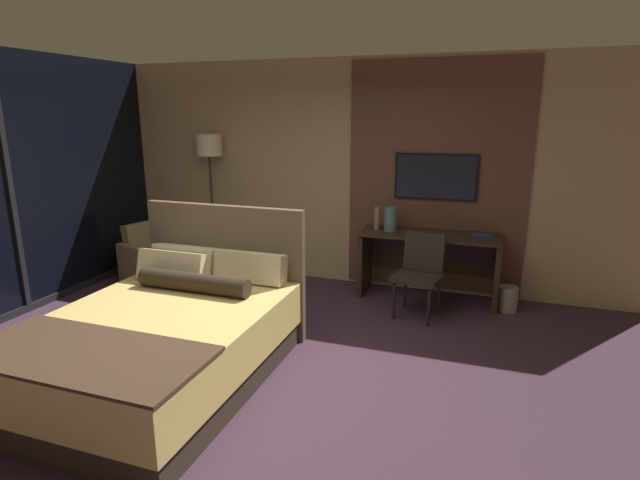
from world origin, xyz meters
TOP-DOWN VIEW (x-y plane):
  - ground_plane at (0.00, 0.00)m, footprint 16.00×16.00m
  - wall_back_tv_panel at (0.14, 2.59)m, footprint 7.20×0.09m
  - wall_left_window at (-3.00, 0.40)m, footprint 0.06×6.00m
  - bed at (-0.64, -0.31)m, footprint 1.67×2.26m
  - desk at (1.16, 2.29)m, footprint 1.59×0.56m
  - tv at (1.16, 2.52)m, footprint 0.96×0.04m
  - desk_chair at (1.14, 1.75)m, footprint 0.55×0.54m
  - armchair_by_window at (-2.13, 1.72)m, footprint 1.02×1.05m
  - floor_lamp at (-1.75, 2.34)m, footprint 0.34×0.34m
  - vase_tall at (0.54, 2.24)m, footprint 0.07×0.07m
  - vase_short at (0.70, 2.23)m, footprint 0.15×0.15m
  - book at (1.74, 2.28)m, footprint 0.24×0.19m
  - waste_bin at (2.06, 2.17)m, footprint 0.22×0.22m

SIDE VIEW (x-z plane):
  - ground_plane at x=0.00m, z-range 0.00..0.00m
  - waste_bin at x=2.06m, z-range 0.00..0.28m
  - armchair_by_window at x=-2.13m, z-range -0.13..0.65m
  - bed at x=-0.64m, z-range -0.29..1.00m
  - desk at x=1.16m, z-range 0.13..0.93m
  - desk_chair at x=1.14m, z-range 0.09..0.98m
  - book at x=1.74m, z-range 0.80..0.83m
  - vase_tall at x=0.54m, z-range 0.80..1.07m
  - vase_short at x=0.70m, z-range 0.80..1.08m
  - wall_left_window at x=-3.00m, z-range -0.08..2.72m
  - wall_back_tv_panel at x=0.14m, z-range 0.00..2.80m
  - tv at x=1.16m, z-range 1.15..1.69m
  - floor_lamp at x=-1.75m, z-range 0.65..2.53m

